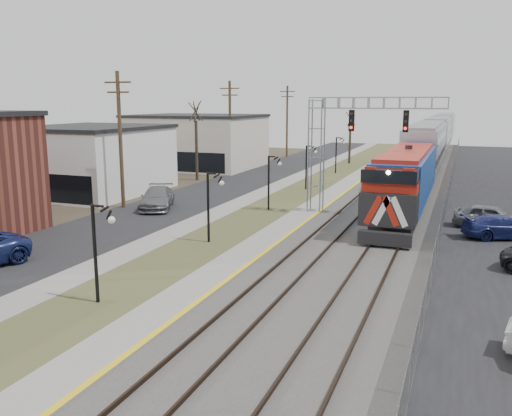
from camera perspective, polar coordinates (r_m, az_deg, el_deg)
The scene contains 18 objects.
street_west at distance 48.93m, azimuth -4.19°, elevation 1.92°, with size 7.00×120.00×0.04m, color black.
sidewalk at distance 47.21m, azimuth 0.76°, elevation 1.64°, with size 2.00×120.00×0.08m, color gray.
grass_median at distance 46.28m, azimuth 4.25°, elevation 1.40°, with size 4.00×120.00×0.06m, color #434B28.
platform at distance 45.50m, azimuth 7.87°, elevation 1.27°, with size 2.00×120.00×0.24m, color gray.
ballast_bed at distance 44.66m, azimuth 14.12°, elevation 0.83°, with size 8.00×120.00×0.20m, color #595651.
platform_edge at distance 45.29m, azimuth 8.96°, elevation 1.36°, with size 0.24×120.00×0.01m, color gold.
track_near at distance 44.90m, azimuth 11.60°, elevation 1.22°, with size 1.58×120.00×0.15m.
track_far at distance 44.48m, azimuth 16.05°, elevation 0.92°, with size 1.58×120.00×0.15m.
train at distance 73.12m, azimuth 18.26°, elevation 6.74°, with size 3.00×85.85×5.33m.
signal_gantry at distance 37.58m, azimuth 8.93°, elevation 7.58°, with size 9.00×1.07×8.15m.
lampposts at distance 30.55m, azimuth -4.82°, elevation 0.08°, with size 0.14×62.14×4.00m.
utility_poles at distance 41.23m, azimuth -14.08°, elevation 6.87°, with size 0.28×80.28×10.00m.
fence at distance 44.26m, azimuth 19.56°, elevation 1.35°, with size 0.04×120.00×1.60m, color gray.
buildings_west at distance 44.85m, azimuth -21.39°, elevation 4.20°, with size 14.00×67.00×7.00m.
bare_trees at distance 52.59m, azimuth -3.57°, elevation 5.52°, with size 12.30×42.30×5.95m.
car_lot_d at distance 34.47m, azimuth 24.63°, elevation -1.89°, with size 1.89×4.66×1.35m, color navy.
car_lot_e at distance 36.68m, azimuth 23.52°, elevation -0.93°, with size 1.79×4.45×1.52m, color slate.
car_street_b at distance 40.79m, azimuth -10.38°, elevation 0.99°, with size 2.18×5.36×1.56m, color slate.
Camera 1 is at (9.11, -8.68, 7.86)m, focal length 38.00 mm.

